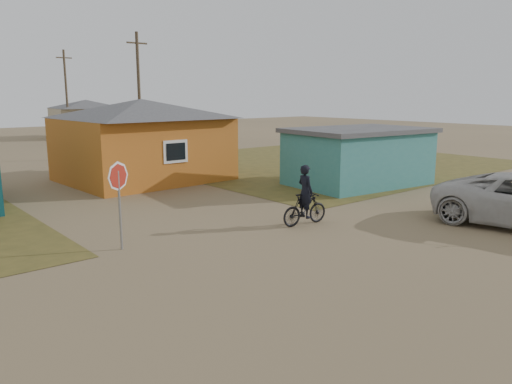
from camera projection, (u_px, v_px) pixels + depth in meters
ground at (321, 264)px, 12.32m from camera, size 120.00×120.00×0.00m
grass_ne at (320, 162)px, 30.92m from camera, size 20.00×18.00×0.00m
house_yellow at (143, 139)px, 24.04m from camera, size 7.72×6.76×3.90m
shed_turquoise at (358, 156)px, 22.94m from camera, size 6.71×4.93×2.60m
house_beige_east at (87, 118)px, 48.35m from camera, size 6.95×6.05×3.60m
utility_pole_near at (139, 94)px, 32.16m from camera, size 1.40×0.20×8.00m
utility_pole_far at (67, 94)px, 44.83m from camera, size 1.40×0.20×8.00m
stop_sign at (119, 185)px, 13.12m from camera, size 0.78×0.08×2.39m
cyclist at (305, 203)px, 15.86m from camera, size 1.76×0.67×1.94m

